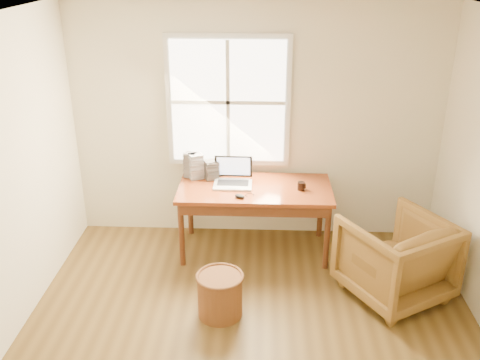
% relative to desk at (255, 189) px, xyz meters
% --- Properties ---
extents(room_shell, '(4.04, 4.54, 2.64)m').
position_rel_desk_xyz_m(room_shell, '(-0.02, -1.64, 0.59)').
color(room_shell, brown).
rests_on(room_shell, ground).
extents(desk, '(1.60, 0.80, 0.04)m').
position_rel_desk_xyz_m(desk, '(0.00, 0.00, 0.00)').
color(desk, brown).
rests_on(desk, room_shell).
extents(armchair, '(1.18, 1.19, 0.80)m').
position_rel_desk_xyz_m(armchair, '(1.33, -0.77, -0.33)').
color(armchair, brown).
rests_on(armchair, room_shell).
extents(wicker_stool, '(0.44, 0.44, 0.40)m').
position_rel_desk_xyz_m(wicker_stool, '(-0.28, -1.15, -0.53)').
color(wicker_stool, brown).
rests_on(wicker_stool, room_shell).
extents(laptop, '(0.38, 0.40, 0.28)m').
position_rel_desk_xyz_m(laptop, '(-0.23, 0.02, 0.16)').
color(laptop, silver).
rests_on(laptop, desk).
extents(mouse, '(0.12, 0.10, 0.04)m').
position_rel_desk_xyz_m(mouse, '(-0.15, -0.27, 0.04)').
color(mouse, black).
rests_on(mouse, desk).
extents(coffee_mug, '(0.10, 0.10, 0.09)m').
position_rel_desk_xyz_m(coffee_mug, '(0.48, -0.05, 0.06)').
color(coffee_mug, black).
rests_on(coffee_mug, desk).
extents(cd_stack_a, '(0.18, 0.17, 0.28)m').
position_rel_desk_xyz_m(cd_stack_a, '(-0.64, 0.21, 0.16)').
color(cd_stack_a, '#B8BCC4').
rests_on(cd_stack_a, desk).
extents(cd_stack_b, '(0.17, 0.17, 0.21)m').
position_rel_desk_xyz_m(cd_stack_b, '(-0.47, 0.20, 0.13)').
color(cd_stack_b, '#252429').
rests_on(cd_stack_b, desk).
extents(cd_stack_c, '(0.15, 0.14, 0.28)m').
position_rel_desk_xyz_m(cd_stack_c, '(-0.70, 0.25, 0.16)').
color(cd_stack_c, '#9E9EAB').
rests_on(cd_stack_c, desk).
extents(cd_stack_d, '(0.16, 0.15, 0.17)m').
position_rel_desk_xyz_m(cd_stack_d, '(-0.40, 0.34, 0.10)').
color(cd_stack_d, '#B3B6BF').
rests_on(cd_stack_d, desk).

